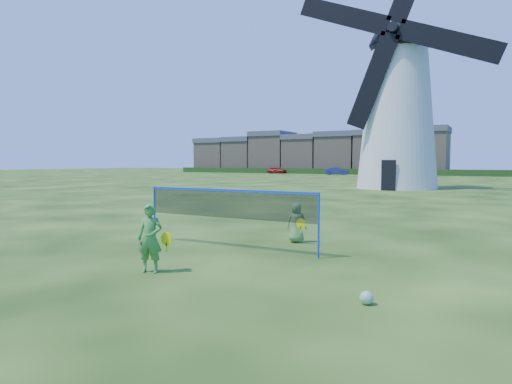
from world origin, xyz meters
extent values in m
plane|color=black|center=(0.00, 0.00, 0.00)|extent=(220.00, 220.00, 0.00)
ellipsoid|color=black|center=(-1.76, 28.81, 11.93)|extent=(4.69, 4.69, 3.52)
cylinder|color=black|center=(-1.76, 28.81, 11.93)|extent=(4.86, 4.86, 0.20)
cube|color=black|center=(-1.76, 25.61, 1.19)|extent=(1.08, 0.13, 2.39)
cube|color=black|center=(-1.76, 26.27, 5.42)|extent=(0.76, 0.13, 0.98)
cube|color=black|center=(-1.76, 26.79, 8.90)|extent=(0.65, 0.13, 0.87)
cylinder|color=black|center=(-1.76, 26.53, 12.58)|extent=(0.76, 1.30, 0.76)
cylinder|color=black|center=(-1.76, 31.52, 12.91)|extent=(2.39, 0.13, 2.39)
cylinder|color=black|center=(-1.76, 30.98, 12.91)|extent=(0.15, 1.95, 0.15)
cube|color=black|center=(-5.71, 26.26, 14.10)|extent=(7.63, 0.11, 4.14)
cube|color=black|center=(-3.27, 26.26, 8.63)|extent=(4.14, 0.11, 7.63)
cube|color=black|center=(2.19, 26.26, 11.07)|extent=(7.63, 0.11, 4.14)
cylinder|color=blue|center=(-3.09, 0.42, 0.78)|extent=(0.05, 0.05, 1.55)
cylinder|color=blue|center=(1.91, 0.42, 0.78)|extent=(0.05, 0.05, 1.55)
cube|color=black|center=(-0.59, 0.42, 1.15)|extent=(5.00, 0.02, 0.70)
cube|color=blue|center=(-0.59, 0.42, 1.52)|extent=(5.00, 0.02, 0.06)
imported|color=#44953B|center=(-0.65, -2.47, 0.71)|extent=(0.60, 0.50, 1.41)
cylinder|color=#F3FF0D|center=(-0.37, -2.29, 0.69)|extent=(0.28, 0.02, 0.28)
cube|color=#F3FF0D|center=(-0.37, -2.29, 0.52)|extent=(0.03, 0.02, 0.20)
imported|color=#62994A|center=(0.66, 2.04, 0.56)|extent=(0.63, 0.49, 1.13)
cylinder|color=#F3FF0D|center=(0.88, 1.82, 0.58)|extent=(0.28, 0.02, 0.28)
cube|color=#F3FF0D|center=(0.88, 1.82, 0.41)|extent=(0.03, 0.02, 0.20)
sphere|color=green|center=(3.77, -2.36, 0.11)|extent=(0.22, 0.22, 0.22)
cube|color=tan|center=(-48.61, 72.00, 3.11)|extent=(6.78, 8.00, 6.22)
cube|color=#4C4C54|center=(-48.61, 72.00, 6.72)|extent=(7.08, 8.40, 1.00)
cube|color=tan|center=(-41.80, 72.00, 3.17)|extent=(6.23, 8.00, 6.33)
cube|color=#4C4C54|center=(-41.80, 72.00, 6.83)|extent=(6.53, 8.40, 1.00)
cube|color=tan|center=(-34.87, 72.00, 3.64)|extent=(7.04, 8.00, 7.28)
cube|color=#4C4C54|center=(-34.87, 72.00, 7.78)|extent=(7.34, 8.40, 1.00)
cube|color=tan|center=(-27.84, 72.00, 3.23)|extent=(6.43, 8.00, 6.47)
cube|color=#4C4C54|center=(-27.84, 72.00, 6.97)|extent=(6.73, 8.40, 1.00)
cube|color=tan|center=(-20.79, 72.00, 3.41)|extent=(7.07, 8.00, 6.81)
cube|color=#4C4C54|center=(-20.79, 72.00, 7.31)|extent=(7.37, 8.40, 1.00)
cube|color=tan|center=(-13.24, 72.00, 3.44)|extent=(7.42, 8.00, 6.88)
cube|color=#4C4C54|center=(-13.24, 72.00, 7.38)|extent=(7.72, 8.40, 1.00)
cube|color=tan|center=(-5.39, 72.00, 3.60)|extent=(7.68, 8.00, 7.20)
cube|color=#4C4C54|center=(-5.39, 72.00, 7.70)|extent=(7.98, 8.40, 1.00)
cube|color=#193814|center=(-22.00, 66.00, 0.50)|extent=(62.00, 0.80, 1.00)
imported|color=maroon|center=(-30.58, 65.10, 0.61)|extent=(3.65, 1.58, 1.23)
imported|color=navy|center=(-17.94, 62.21, 0.65)|extent=(4.14, 2.12, 1.30)
camera|label=1|loc=(5.49, -9.21, 2.27)|focal=30.79mm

